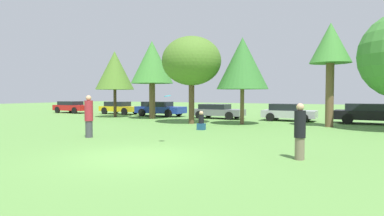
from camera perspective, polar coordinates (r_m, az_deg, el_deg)
ground_plane at (r=10.48m, az=-9.71°, el=-8.49°), size 120.00×120.00×0.00m
person_thrower at (r=15.50m, az=-17.70°, el=-1.39°), size 0.38×0.38×1.93m
person_catcher at (r=10.30m, az=18.46°, el=-3.90°), size 0.34×0.34×1.71m
frisbee at (r=12.78m, az=-4.35°, el=2.13°), size 0.27×0.27×0.08m
bystander_sitting at (r=17.99m, az=1.64°, el=-2.46°), size 0.40×0.34×1.05m
tree_0 at (r=28.78m, az=-13.45°, el=6.43°), size 3.29×3.29×5.67m
tree_1 at (r=26.51m, az=-7.07°, el=7.91°), size 3.41×3.41×6.27m
tree_2 at (r=21.80m, az=-0.08°, el=8.23°), size 3.96×3.96×5.83m
tree_3 at (r=21.61m, az=8.87°, el=7.77°), size 3.38×3.38×5.70m
tree_4 at (r=21.41m, az=23.20°, el=10.02°), size 2.42×2.42×6.27m
parked_car_red at (r=36.49m, az=-20.38°, el=0.23°), size 4.06×1.97×1.23m
parked_car_yellow at (r=32.97m, az=-12.69°, el=0.10°), size 4.08×1.89×1.24m
parked_car_blue at (r=29.22m, az=-5.72°, el=-0.07°), size 4.52×2.00×1.31m
parked_car_grey at (r=26.39m, az=4.48°, el=-0.51°), size 4.17×2.00×1.17m
parked_car_silver at (r=25.03m, az=16.57°, el=-0.69°), size 3.84×2.10×1.27m
parked_car_black at (r=24.50m, az=28.86°, el=-0.81°), size 4.53×2.02×1.36m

